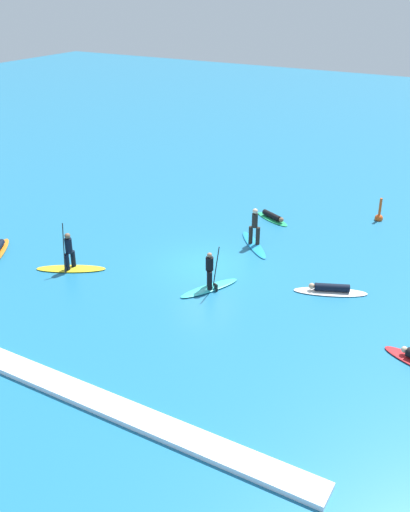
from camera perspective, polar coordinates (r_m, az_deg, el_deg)
name	(u,v)px	position (r m, az deg, el deg)	size (l,w,h in m)	color
ground_plane	(205,266)	(26.87, 0.00, -0.96)	(120.00, 120.00, 0.00)	#1E6B93
surfer_on_white_board	(330,290)	(25.14, 12.06, -3.21)	(3.11, 1.91, 0.42)	white
surfer_on_blue_board	(254,236)	(28.79, 4.79, 1.91)	(2.68, 2.80, 1.93)	#1E8CD1
surfer_on_teal_board	(210,280)	(24.72, 0.45, -2.38)	(1.81, 2.85, 2.12)	#33C6CC
surfer_on_yellow_board	(70,261)	(27.03, -12.96, -0.48)	(3.10, 2.20, 2.29)	yellow
surfer_on_green_board	(273,217)	(32.09, 6.58, 3.75)	(2.43, 1.67, 0.38)	#23B266
marker_buoy	(379,216)	(33.17, 16.53, 3.72)	(0.44, 0.44, 1.36)	#E55119
wave_crest	(53,382)	(20.12, -14.52, -11.79)	(18.67, 0.90, 0.18)	white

